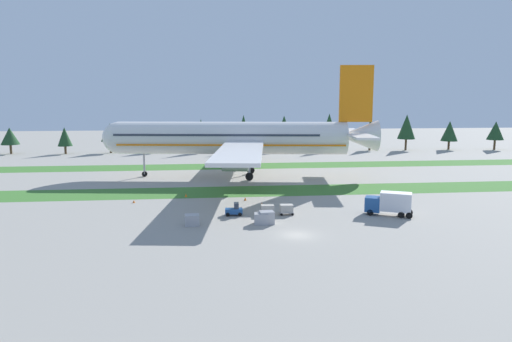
{
  "coord_description": "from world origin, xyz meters",
  "views": [
    {
      "loc": [
        -11.39,
        -58.13,
        17.67
      ],
      "look_at": [
        -2.4,
        28.31,
        4.0
      ],
      "focal_mm": 33.08,
      "sensor_mm": 36.0,
      "label": 1
    }
  ],
  "objects": [
    {
      "name": "baggage_tug",
      "position": [
        -7.5,
        10.98,
        0.81
      ],
      "size": [
        2.64,
        1.39,
        1.97
      ],
      "rotation": [
        0.0,
        0.0,
        1.54
      ],
      "color": "#1E4C8E",
      "rests_on": "ground"
    },
    {
      "name": "grass_strip_near",
      "position": [
        0.0,
        29.16,
        0.0
      ],
      "size": [
        320.0,
        10.49,
        0.01
      ],
      "primitive_type": "cube",
      "color": "#3D752D",
      "rests_on": "ground"
    },
    {
      "name": "distant_tree_line",
      "position": [
        8.03,
        94.52,
        6.81
      ],
      "size": [
        174.69,
        10.55,
        12.31
      ],
      "color": "#4C3823",
      "rests_on": "ground"
    },
    {
      "name": "uld_container_2",
      "position": [
        -3.99,
        5.72,
        0.78
      ],
      "size": [
        2.14,
        1.78,
        1.57
      ],
      "primitive_type": "cube",
      "rotation": [
        0.0,
        0.0,
        -0.1
      ],
      "color": "#A3A3A8",
      "rests_on": "ground"
    },
    {
      "name": "cargo_dolly_second",
      "position": [
        0.42,
        10.7,
        0.92
      ],
      "size": [
        2.25,
        1.58,
        1.55
      ],
      "rotation": [
        0.0,
        0.0,
        1.54
      ],
      "color": "#A3A3A8",
      "rests_on": "ground"
    },
    {
      "name": "ground_crew_marshaller",
      "position": [
        -3.21,
        11.85,
        0.95
      ],
      "size": [
        0.36,
        0.51,
        1.74
      ],
      "rotation": [
        0.0,
        0.0,
        4.23
      ],
      "color": "black",
      "rests_on": "ground"
    },
    {
      "name": "taxiway_marker_1",
      "position": [
        -15.33,
        25.25,
        0.32
      ],
      "size": [
        0.44,
        0.44,
        0.64
      ],
      "primitive_type": "cone",
      "color": "orange",
      "rests_on": "ground"
    },
    {
      "name": "cargo_dolly_lead",
      "position": [
        -2.48,
        10.8,
        0.92
      ],
      "size": [
        2.25,
        1.58,
        1.55
      ],
      "rotation": [
        0.0,
        0.0,
        1.54
      ],
      "color": "#A3A3A8",
      "rests_on": "ground"
    },
    {
      "name": "airliner",
      "position": [
        -4.49,
        45.44,
        8.77
      ],
      "size": [
        60.57,
        75.11,
        24.43
      ],
      "rotation": [
        0.0,
        0.0,
        1.44
      ],
      "color": "silver",
      "rests_on": "ground"
    },
    {
      "name": "taxiway_marker_0",
      "position": [
        -23.88,
        21.37,
        0.23
      ],
      "size": [
        0.44,
        0.44,
        0.46
      ],
      "primitive_type": "cone",
      "color": "orange",
      "rests_on": "ground"
    },
    {
      "name": "ground_plane",
      "position": [
        0.0,
        0.0,
        0.0
      ],
      "size": [
        400.0,
        400.0,
        0.0
      ],
      "primitive_type": "plane",
      "color": "gray"
    },
    {
      "name": "taxiway_marker_2",
      "position": [
        -5.0,
        21.26,
        0.27
      ],
      "size": [
        0.44,
        0.44,
        0.55
      ],
      "primitive_type": "cone",
      "color": "orange",
      "rests_on": "ground"
    },
    {
      "name": "grass_strip_far",
      "position": [
        0.0,
        62.13,
        0.0
      ],
      "size": [
        320.0,
        10.49,
        0.01
      ],
      "primitive_type": "cube",
      "color": "#3D752D",
      "rests_on": "ground"
    },
    {
      "name": "catering_truck",
      "position": [
        15.71,
        8.59,
        1.95
      ],
      "size": [
        7.27,
        5.04,
        3.58
      ],
      "rotation": [
        0.0,
        0.0,
        1.13
      ],
      "color": "#1E4C8E",
      "rests_on": "ground"
    },
    {
      "name": "uld_container_0",
      "position": [
        -13.67,
        6.07,
        0.77
      ],
      "size": [
        2.08,
        1.7,
        1.53
      ],
      "primitive_type": "cube",
      "rotation": [
        0.0,
        0.0,
        0.05
      ],
      "color": "#A3A3A8",
      "rests_on": "ground"
    },
    {
      "name": "uld_container_1",
      "position": [
        -3.23,
        5.83,
        0.9
      ],
      "size": [
        2.14,
        1.78,
        1.8
      ],
      "primitive_type": "cube",
      "rotation": [
        0.0,
        0.0,
        0.09
      ],
      "color": "#A3A3A8",
      "rests_on": "ground"
    }
  ]
}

